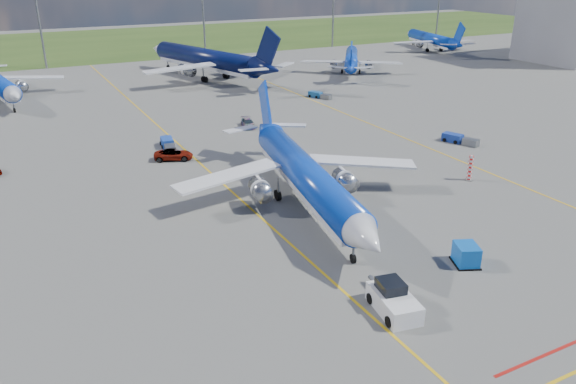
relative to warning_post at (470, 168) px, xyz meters
name	(u,v)px	position (x,y,z in m)	size (l,w,h in m)	color
ground	(309,260)	(-26.00, -8.00, -1.50)	(400.00, 400.00, 0.00)	#5C5C59
grass_strip	(68,45)	(-26.00, 142.00, -1.50)	(400.00, 80.00, 0.01)	#2D4719
taxiway_lines	(202,164)	(-25.83, 19.70, -1.49)	(60.25, 160.00, 0.02)	gold
floodlight_masts	(125,10)	(-16.00, 102.00, 11.06)	(202.20, 0.50, 22.70)	slate
warning_post	(470,168)	(0.00, 0.00, 0.00)	(0.50, 0.50, 3.00)	red
bg_jet_nnw	(0,100)	(-47.25, 70.87, -1.50)	(26.91, 35.31, 9.25)	#0D3AB8
bg_jet_n	(207,78)	(-6.10, 72.75, -1.50)	(35.36, 46.42, 12.16)	#070F3C
bg_jet_ne	(351,72)	(26.28, 64.95, -1.50)	(24.51, 32.17, 8.43)	#0D3AB8
bg_jet_ene	(430,50)	(65.36, 82.86, -1.50)	(26.22, 34.41, 9.01)	#0D3AB8
main_airliner	(306,206)	(-20.59, 2.26, -1.50)	(28.65, 37.61, 9.85)	#0D3AB8
pushback_tug	(393,300)	(-24.20, -17.33, -0.62)	(3.18, 6.60, 2.19)	silver
uld_container	(466,255)	(-14.52, -14.61, -0.61)	(1.77, 2.22, 1.77)	blue
service_car_b	(173,155)	(-28.54, 23.04, -0.82)	(2.27, 4.92, 1.37)	#999999
service_car_c	(248,123)	(-13.81, 32.76, -0.88)	(1.75, 4.30, 1.25)	#999999
baggage_tug_w	(459,139)	(9.25, 11.54, -0.96)	(3.09, 5.32, 1.16)	navy
baggage_tug_c	(168,145)	(-27.82, 27.95, -0.94)	(2.13, 5.45, 1.19)	#1B40A4
baggage_tug_e	(319,95)	(6.07, 45.01, -1.00)	(3.01, 4.86, 1.06)	#174E8B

